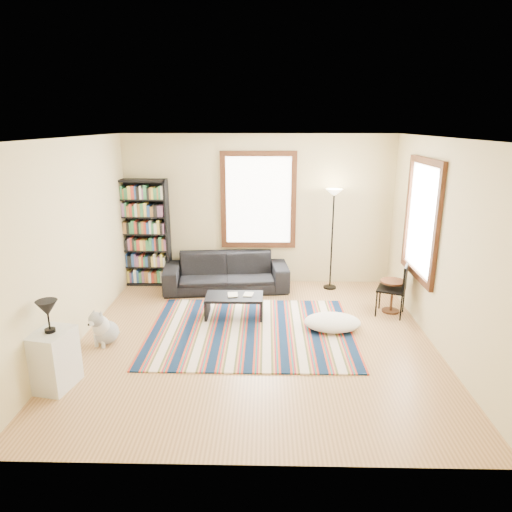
{
  "coord_description": "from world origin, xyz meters",
  "views": [
    {
      "loc": [
        0.15,
        -5.93,
        2.99
      ],
      "look_at": [
        0.0,
        0.5,
        1.1
      ],
      "focal_mm": 32.0,
      "sensor_mm": 36.0,
      "label": 1
    }
  ],
  "objects_px": {
    "folding_chair": "(391,289)",
    "white_cabinet": "(54,360)",
    "floor_lamp": "(332,240)",
    "bookshelf": "(145,233)",
    "coffee_table": "(234,306)",
    "sofa": "(226,272)",
    "floor_cushion": "(332,322)",
    "side_table": "(392,296)",
    "dog": "(106,326)"
  },
  "relations": [
    {
      "from": "folding_chair",
      "to": "white_cabinet",
      "type": "bearing_deg",
      "value": -131.49
    },
    {
      "from": "floor_lamp",
      "to": "white_cabinet",
      "type": "height_order",
      "value": "floor_lamp"
    },
    {
      "from": "bookshelf",
      "to": "white_cabinet",
      "type": "relative_size",
      "value": 2.86
    },
    {
      "from": "bookshelf",
      "to": "coffee_table",
      "type": "distance_m",
      "value": 2.48
    },
    {
      "from": "sofa",
      "to": "folding_chair",
      "type": "xyz_separation_m",
      "value": [
        2.74,
        -1.11,
        0.1
      ]
    },
    {
      "from": "floor_cushion",
      "to": "floor_lamp",
      "type": "height_order",
      "value": "floor_lamp"
    },
    {
      "from": "sofa",
      "to": "folding_chair",
      "type": "distance_m",
      "value": 2.95
    },
    {
      "from": "bookshelf",
      "to": "folding_chair",
      "type": "xyz_separation_m",
      "value": [
        4.27,
        -1.38,
        -0.57
      ]
    },
    {
      "from": "coffee_table",
      "to": "floor_lamp",
      "type": "distance_m",
      "value": 2.3
    },
    {
      "from": "coffee_table",
      "to": "floor_cushion",
      "type": "xyz_separation_m",
      "value": [
        1.5,
        -0.41,
        -0.07
      ]
    },
    {
      "from": "floor_cushion",
      "to": "side_table",
      "type": "distance_m",
      "value": 1.26
    },
    {
      "from": "bookshelf",
      "to": "floor_lamp",
      "type": "relative_size",
      "value": 1.08
    },
    {
      "from": "bookshelf",
      "to": "dog",
      "type": "height_order",
      "value": "bookshelf"
    },
    {
      "from": "side_table",
      "to": "folding_chair",
      "type": "height_order",
      "value": "folding_chair"
    },
    {
      "from": "floor_cushion",
      "to": "floor_lamp",
      "type": "xyz_separation_m",
      "value": [
        0.2,
        1.77,
        0.82
      ]
    },
    {
      "from": "floor_cushion",
      "to": "dog",
      "type": "distance_m",
      "value": 3.28
    },
    {
      "from": "sofa",
      "to": "coffee_table",
      "type": "height_order",
      "value": "sofa"
    },
    {
      "from": "floor_lamp",
      "to": "dog",
      "type": "relative_size",
      "value": 3.58
    },
    {
      "from": "floor_lamp",
      "to": "side_table",
      "type": "distance_m",
      "value": 1.54
    },
    {
      "from": "floor_cushion",
      "to": "dog",
      "type": "relative_size",
      "value": 1.63
    },
    {
      "from": "sofa",
      "to": "side_table",
      "type": "bearing_deg",
      "value": -25.68
    },
    {
      "from": "sofa",
      "to": "dog",
      "type": "xyz_separation_m",
      "value": [
        -1.5,
        -2.19,
        -0.07
      ]
    },
    {
      "from": "bookshelf",
      "to": "floor_lamp",
      "type": "height_order",
      "value": "bookshelf"
    },
    {
      "from": "side_table",
      "to": "folding_chair",
      "type": "distance_m",
      "value": 0.2
    },
    {
      "from": "bookshelf",
      "to": "coffee_table",
      "type": "xyz_separation_m",
      "value": [
        1.77,
        -1.53,
        -0.82
      ]
    },
    {
      "from": "sofa",
      "to": "white_cabinet",
      "type": "height_order",
      "value": "white_cabinet"
    },
    {
      "from": "folding_chair",
      "to": "bookshelf",
      "type": "bearing_deg",
      "value": -175.69
    },
    {
      "from": "bookshelf",
      "to": "floor_cushion",
      "type": "relative_size",
      "value": 2.35
    },
    {
      "from": "side_table",
      "to": "folding_chair",
      "type": "relative_size",
      "value": 0.63
    },
    {
      "from": "sofa",
      "to": "floor_lamp",
      "type": "height_order",
      "value": "floor_lamp"
    },
    {
      "from": "floor_lamp",
      "to": "side_table",
      "type": "relative_size",
      "value": 3.44
    },
    {
      "from": "coffee_table",
      "to": "white_cabinet",
      "type": "height_order",
      "value": "white_cabinet"
    },
    {
      "from": "floor_cushion",
      "to": "sofa",
      "type": "bearing_deg",
      "value": 136.11
    },
    {
      "from": "sofa",
      "to": "bookshelf",
      "type": "xyz_separation_m",
      "value": [
        -1.53,
        0.27,
        0.67
      ]
    },
    {
      "from": "floor_cushion",
      "to": "side_table",
      "type": "bearing_deg",
      "value": 32.62
    },
    {
      "from": "folding_chair",
      "to": "dog",
      "type": "bearing_deg",
      "value": -143.45
    },
    {
      "from": "side_table",
      "to": "dog",
      "type": "distance_m",
      "value": 4.45
    },
    {
      "from": "sofa",
      "to": "floor_lamp",
      "type": "distance_m",
      "value": 2.03
    },
    {
      "from": "floor_lamp",
      "to": "folding_chair",
      "type": "relative_size",
      "value": 2.16
    },
    {
      "from": "dog",
      "to": "folding_chair",
      "type": "bearing_deg",
      "value": 35.72
    },
    {
      "from": "sofa",
      "to": "floor_lamp",
      "type": "relative_size",
      "value": 1.22
    },
    {
      "from": "coffee_table",
      "to": "side_table",
      "type": "distance_m",
      "value": 2.57
    },
    {
      "from": "bookshelf",
      "to": "floor_cushion",
      "type": "xyz_separation_m",
      "value": [
        3.27,
        -1.94,
        -0.89
      ]
    },
    {
      "from": "floor_cushion",
      "to": "folding_chair",
      "type": "height_order",
      "value": "folding_chair"
    },
    {
      "from": "white_cabinet",
      "to": "bookshelf",
      "type": "bearing_deg",
      "value": 98.15
    },
    {
      "from": "bookshelf",
      "to": "sofa",
      "type": "bearing_deg",
      "value": -10.01
    },
    {
      "from": "sofa",
      "to": "floor_cushion",
      "type": "distance_m",
      "value": 2.42
    },
    {
      "from": "bookshelf",
      "to": "floor_cushion",
      "type": "distance_m",
      "value": 3.91
    },
    {
      "from": "white_cabinet",
      "to": "coffee_table",
      "type": "bearing_deg",
      "value": 57.46
    },
    {
      "from": "bookshelf",
      "to": "floor_cushion",
      "type": "height_order",
      "value": "bookshelf"
    }
  ]
}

